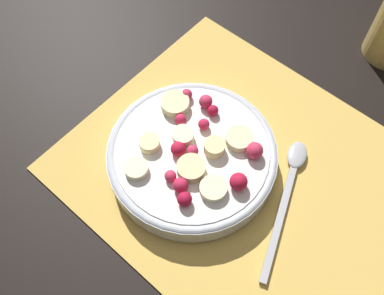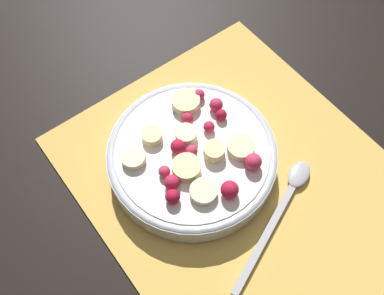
% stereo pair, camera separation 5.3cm
% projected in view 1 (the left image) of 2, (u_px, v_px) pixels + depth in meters
% --- Properties ---
extents(ground_plane, '(3.00, 3.00, 0.00)m').
position_uv_depth(ground_plane, '(245.00, 174.00, 0.56)').
color(ground_plane, black).
extents(placemat, '(0.44, 0.37, 0.01)m').
position_uv_depth(placemat, '(245.00, 173.00, 0.56)').
color(placemat, '#E0B251').
rests_on(placemat, ground_plane).
extents(fruit_bowl, '(0.22, 0.22, 0.06)m').
position_uv_depth(fruit_bowl, '(192.00, 155.00, 0.54)').
color(fruit_bowl, silver).
rests_on(fruit_bowl, placemat).
extents(spoon, '(0.09, 0.19, 0.01)m').
position_uv_depth(spoon, '(290.00, 180.00, 0.55)').
color(spoon, '#B2B2B7').
rests_on(spoon, placemat).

